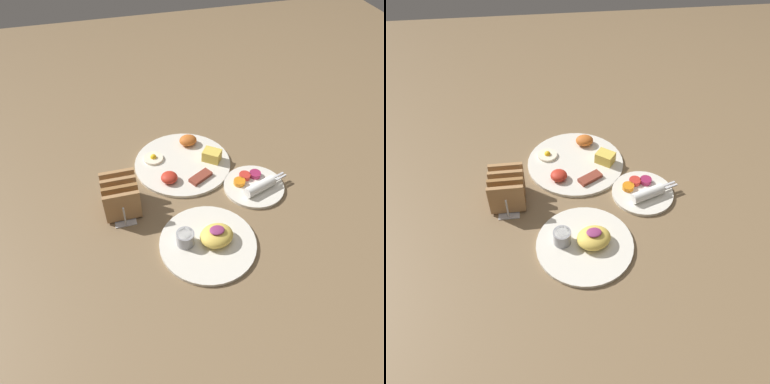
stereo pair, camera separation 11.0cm
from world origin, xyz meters
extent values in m
plane|color=brown|center=(0.00, 0.00, 0.00)|extent=(3.00, 3.00, 0.00)
cylinder|color=silver|center=(0.03, 0.16, 0.01)|extent=(0.31, 0.31, 0.01)
cube|color=#E5C64C|center=(0.13, 0.15, 0.03)|extent=(0.07, 0.07, 0.04)
ellipsoid|color=#C66023|center=(0.07, 0.25, 0.03)|extent=(0.06, 0.05, 0.03)
cylinder|color=#F4EACC|center=(-0.06, 0.20, 0.01)|extent=(0.06, 0.06, 0.01)
sphere|color=yellow|center=(-0.06, 0.20, 0.02)|extent=(0.02, 0.02, 0.02)
ellipsoid|color=red|center=(-0.03, 0.09, 0.02)|extent=(0.05, 0.05, 0.03)
cube|color=brown|center=(0.07, 0.07, 0.02)|extent=(0.08, 0.07, 0.01)
cylinder|color=silver|center=(0.22, 0.00, 0.01)|extent=(0.19, 0.19, 0.01)
cylinder|color=#99234C|center=(0.24, 0.04, 0.02)|extent=(0.04, 0.04, 0.01)
cylinder|color=red|center=(0.20, 0.04, 0.02)|extent=(0.04, 0.04, 0.01)
cylinder|color=orange|center=(0.18, 0.02, 0.02)|extent=(0.04, 0.04, 0.01)
cylinder|color=white|center=(0.22, -0.03, 0.03)|extent=(0.11, 0.06, 0.03)
cube|color=silver|center=(0.29, 0.01, 0.03)|extent=(0.05, 0.02, 0.00)
cube|color=silver|center=(0.30, -0.01, 0.03)|extent=(0.05, 0.02, 0.00)
cylinder|color=silver|center=(0.02, -0.17, 0.01)|extent=(0.26, 0.26, 0.01)
ellipsoid|color=#EAC651|center=(0.04, -0.17, 0.03)|extent=(0.10, 0.09, 0.04)
ellipsoid|color=#8C3366|center=(0.04, -0.17, 0.05)|extent=(0.04, 0.03, 0.01)
cylinder|color=#99999E|center=(-0.04, -0.16, 0.03)|extent=(0.05, 0.05, 0.04)
cylinder|color=white|center=(-0.04, -0.16, 0.05)|extent=(0.04, 0.04, 0.01)
cube|color=#B7B7BC|center=(-0.18, 0.02, 0.00)|extent=(0.06, 0.15, 0.01)
cube|color=#A7794B|center=(-0.18, -0.03, 0.05)|extent=(0.10, 0.01, 0.10)
cube|color=olive|center=(-0.18, 0.01, 0.05)|extent=(0.10, 0.01, 0.10)
cube|color=#A6784A|center=(-0.18, 0.04, 0.05)|extent=(0.10, 0.01, 0.10)
cube|color=#A6784A|center=(-0.18, 0.07, 0.05)|extent=(0.10, 0.01, 0.10)
cylinder|color=#B7B7BC|center=(-0.18, -0.05, 0.04)|extent=(0.01, 0.01, 0.07)
cylinder|color=#B7B7BC|center=(-0.18, 0.09, 0.04)|extent=(0.01, 0.01, 0.07)
camera|label=1|loc=(-0.18, -0.74, 0.81)|focal=35.00mm
camera|label=2|loc=(-0.07, -0.77, 0.81)|focal=35.00mm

